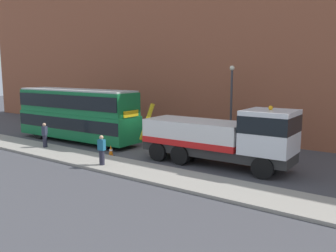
# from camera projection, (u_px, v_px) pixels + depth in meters

# --- Properties ---
(ground_plane) EXTENTS (120.00, 120.00, 0.00)m
(ground_plane) POSITION_uv_depth(u_px,v_px,m) (147.00, 151.00, 24.93)
(ground_plane) COLOR #424247
(near_kerb) EXTENTS (60.00, 2.80, 0.15)m
(near_kerb) POSITION_uv_depth(u_px,v_px,m) (102.00, 162.00, 21.56)
(near_kerb) COLOR gray
(near_kerb) RESTS_ON ground_plane
(building_facade) EXTENTS (60.00, 1.50, 16.00)m
(building_facade) POSITION_uv_depth(u_px,v_px,m) (204.00, 38.00, 29.68)
(building_facade) COLOR #935138
(building_facade) RESTS_ON ground_plane
(recovery_tow_truck) EXTENTS (10.18, 2.88, 3.67)m
(recovery_tow_truck) POSITION_uv_depth(u_px,v_px,m) (223.00, 136.00, 20.75)
(recovery_tow_truck) COLOR #2D2D2D
(recovery_tow_truck) RESTS_ON ground_plane
(double_decker_bus) EXTENTS (11.10, 2.84, 4.06)m
(double_decker_bus) POSITION_uv_depth(u_px,v_px,m) (77.00, 113.00, 28.03)
(double_decker_bus) COLOR #146B38
(double_decker_bus) RESTS_ON ground_plane
(pedestrian_onlooker) EXTENTS (0.42, 0.48, 1.71)m
(pedestrian_onlooker) POSITION_uv_depth(u_px,v_px,m) (45.00, 135.00, 25.38)
(pedestrian_onlooker) COLOR #232333
(pedestrian_onlooker) RESTS_ON near_kerb
(pedestrian_bystander) EXTENTS (0.43, 0.34, 1.71)m
(pedestrian_bystander) POSITION_uv_depth(u_px,v_px,m) (102.00, 150.00, 20.59)
(pedestrian_bystander) COLOR #232333
(pedestrian_bystander) RESTS_ON near_kerb
(traffic_cone_near_bus) EXTENTS (0.36, 0.36, 0.72)m
(traffic_cone_near_bus) POSITION_uv_depth(u_px,v_px,m) (111.00, 151.00, 23.41)
(traffic_cone_near_bus) COLOR orange
(traffic_cone_near_bus) RESTS_ON ground_plane
(street_lamp) EXTENTS (0.36, 0.36, 5.83)m
(street_lamp) POSITION_uv_depth(u_px,v_px,m) (231.00, 98.00, 26.47)
(street_lamp) COLOR #38383D
(street_lamp) RESTS_ON ground_plane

